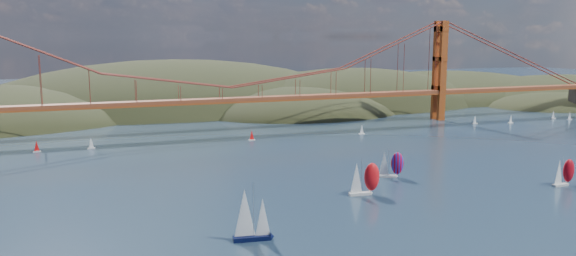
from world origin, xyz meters
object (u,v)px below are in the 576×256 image
(sloop_navy, at_px, (250,215))
(racer_0, at_px, (364,178))
(racer_1, at_px, (564,172))
(racer_rwb, at_px, (390,164))

(sloop_navy, xyz_separation_m, racer_0, (42.18, 24.72, -0.87))
(racer_0, distance_m, racer_1, 64.93)
(racer_1, bearing_deg, sloop_navy, -177.73)
(racer_1, distance_m, racer_rwb, 53.51)
(racer_1, relative_size, racer_rwb, 0.98)
(racer_0, bearing_deg, racer_rwb, 46.04)
(sloop_navy, distance_m, racer_1, 106.64)
(sloop_navy, relative_size, racer_0, 1.25)
(racer_rwb, bearing_deg, racer_1, -8.71)
(racer_0, height_order, racer_rwb, racer_0)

